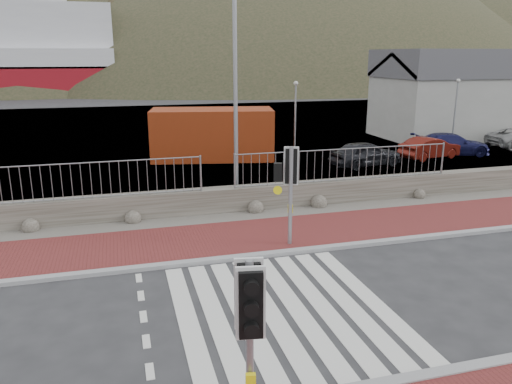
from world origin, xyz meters
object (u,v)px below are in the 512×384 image
object	(u,v)px
car_a	(365,154)
car_c	(451,144)
traffic_signal_far	(289,175)
car_b	(430,148)
shipping_container	(212,134)
streetlight	(239,72)
traffic_signal_near	(250,314)

from	to	relation	value
car_a	car_c	distance (m)	6.14
traffic_signal_far	car_c	world-z (taller)	traffic_signal_far
car_b	car_c	bearing A→B (deg)	-84.51
car_a	car_b	xyz separation A→B (m)	(4.31, 0.82, -0.05)
shipping_container	streetlight	bearing A→B (deg)	-83.22
traffic_signal_far	streetlight	distance (m)	5.28
streetlight	car_b	size ratio (longest dim) A/B	2.44
car_a	traffic_signal_far	bearing A→B (deg)	133.02
car_a	car_b	world-z (taller)	car_a
traffic_signal_near	traffic_signal_far	bearing A→B (deg)	76.57
traffic_signal_far	streetlight	bearing A→B (deg)	-64.84
shipping_container	car_c	bearing A→B (deg)	-0.59
traffic_signal_far	car_a	bearing A→B (deg)	-107.37
traffic_signal_far	streetlight	xyz separation A→B (m)	(-0.34, 4.51, 2.72)
traffic_signal_near	streetlight	bearing A→B (deg)	86.71
traffic_signal_far	car_a	distance (m)	11.96
traffic_signal_near	traffic_signal_far	size ratio (longest dim) A/B	0.95
traffic_signal_near	streetlight	world-z (taller)	streetlight
car_b	car_c	distance (m)	1.76
shipping_container	car_b	bearing A→B (deg)	-4.64
traffic_signal_near	streetlight	size ratio (longest dim) A/B	0.33
traffic_signal_near	car_a	size ratio (longest dim) A/B	0.75
traffic_signal_far	car_a	xyz separation A→B (m)	(7.34, 9.32, -1.51)
streetlight	car_a	size ratio (longest dim) A/B	2.31
shipping_container	car_b	xyz separation A→B (m)	(11.37, -3.14, -0.75)
car_b	car_c	size ratio (longest dim) A/B	0.84
streetlight	car_b	xyz separation A→B (m)	(11.99, 5.63, -4.29)
traffic_signal_near	car_b	world-z (taller)	traffic_signal_near
shipping_container	traffic_signal_far	bearing A→B (deg)	-80.39
car_c	streetlight	bearing A→B (deg)	125.13
traffic_signal_near	traffic_signal_far	xyz separation A→B (m)	(3.05, 7.09, 0.12)
traffic_signal_near	streetlight	xyz separation A→B (m)	(2.71, 11.60, 2.84)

